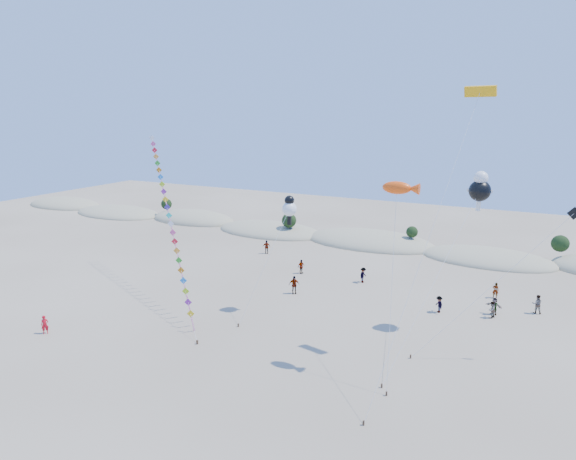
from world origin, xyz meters
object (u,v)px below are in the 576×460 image
Objects in this scene: parafoil_kite at (478,98)px; flyer_foreground at (45,325)px; kite_train at (168,213)px; fish_kite at (401,189)px.

parafoil_kite reaches higher than flyer_foreground.
parafoil_kite is 38.67m from flyer_foreground.
kite_train reaches higher than fish_kite.
flyer_foreground is at bearing -158.01° from parafoil_kite.
kite_train is 30.61m from parafoil_kite.
fish_kite is 0.68× the size of parafoil_kite.
fish_kite is at bearing -129.66° from parafoil_kite.
parafoil_kite is 12.48× the size of flyer_foreground.
parafoil_kite is (28.60, -0.22, 10.91)m from kite_train.
kite_train is at bearing 168.60° from fish_kite.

